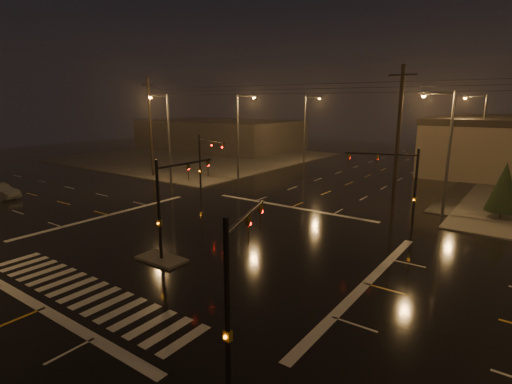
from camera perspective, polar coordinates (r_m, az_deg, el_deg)
ground at (r=27.20m, az=-6.95°, el=-7.02°), size 140.00×140.00×0.00m
sidewalk_nw at (r=68.63m, az=-8.56°, el=5.00°), size 36.00×36.00×0.12m
median_island at (r=24.59m, az=-13.34°, el=-9.29°), size 3.00×1.60×0.15m
crosswalk at (r=21.99m, az=-23.41°, el=-12.98°), size 15.00×2.60×0.01m
stop_bar_near at (r=21.18m, az=-28.16°, el=-14.48°), size 16.00×0.50×0.01m
stop_bar_far at (r=35.68m, az=5.05°, el=-2.16°), size 16.00×0.50×0.01m
commercial_block at (r=80.51m, az=-5.22°, el=8.18°), size 30.00×18.00×5.60m
signal_mast_median at (r=24.07m, az=-12.13°, el=-0.52°), size 0.25×4.59×6.00m
signal_mast_ne at (r=30.43m, az=19.91°, el=1.83°), size 4.84×1.86×6.00m
signal_mast_nw at (r=39.86m, az=-7.35°, el=4.91°), size 4.84×1.86×6.00m
signal_mast_se at (r=12.76m, az=-2.93°, el=-12.56°), size 1.55×3.87×6.00m
streetlight_1 at (r=46.70m, az=-2.32°, el=8.62°), size 2.77×0.32×10.00m
streetlight_2 at (r=60.11m, az=7.22°, el=9.46°), size 2.77×0.32×10.00m
streetlight_3 at (r=35.46m, az=25.44°, el=6.10°), size 2.77×0.32×10.00m
streetlight_4 at (r=55.20m, az=29.33°, el=7.66°), size 2.77×0.32×10.00m
streetlight_5 at (r=45.01m, az=-12.65°, el=8.17°), size 0.32×2.77×10.00m
utility_pole_0 at (r=51.36m, az=-14.84°, el=8.96°), size 2.20×0.32×12.00m
utility_pole_1 at (r=34.21m, az=19.60°, el=6.95°), size 2.20×0.32×12.00m
conifer_0 at (r=36.81m, az=31.95°, el=0.62°), size 2.50×2.50×4.61m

